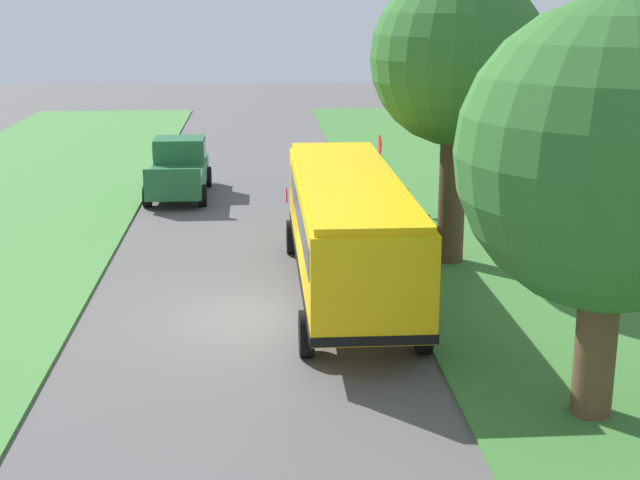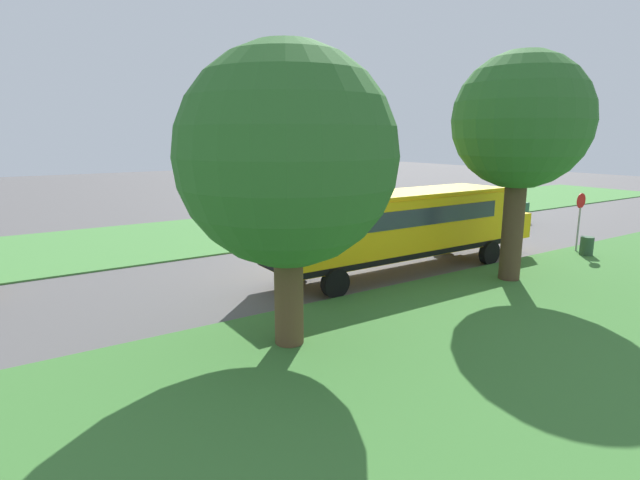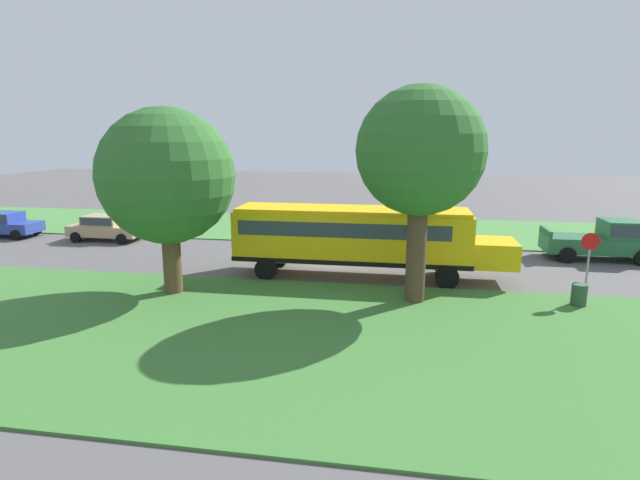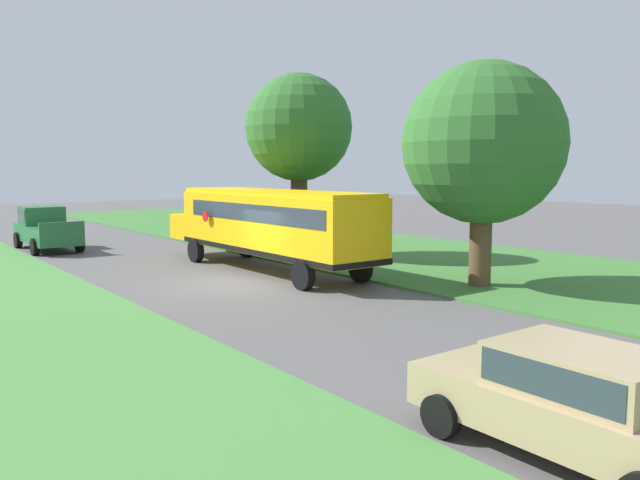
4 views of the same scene
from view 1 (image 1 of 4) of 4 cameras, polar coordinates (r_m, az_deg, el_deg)
The scene contains 7 objects.
ground_plane at distance 21.40m, azimuth -4.71°, elevation -4.95°, with size 120.00×120.00×0.00m, color #565454.
school_bus at distance 22.40m, azimuth 1.74°, elevation 1.18°, with size 2.84×12.42×3.16m.
pickup_truck at distance 34.67m, azimuth -9.01°, elevation 4.63°, with size 2.28×5.40×2.10m.
oak_tree_beside_bus at distance 24.83m, azimuth 8.98°, elevation 11.39°, with size 4.76×4.76×8.19m.
oak_tree_roadside_mid at distance 15.75m, azimuth 18.05°, elevation 5.31°, with size 5.33×5.33×7.47m.
stop_sign at distance 31.49m, azimuth 3.83°, elevation 4.94°, with size 0.08×0.68×2.74m.
trash_bin at distance 31.43m, azimuth 5.18°, elevation 2.49°, with size 0.56×0.56×0.90m, color #2D4C33.
Camera 1 is at (-0.35, 20.08, 7.40)m, focal length 50.00 mm.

